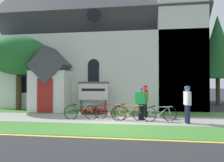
{
  "coord_description": "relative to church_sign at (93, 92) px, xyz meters",
  "views": [
    {
      "loc": [
        1.24,
        -8.61,
        1.77
      ],
      "look_at": [
        -0.49,
        3.77,
        1.94
      ],
      "focal_mm": 33.06,
      "sensor_mm": 36.0,
      "label": 1
    }
  ],
  "objects": [
    {
      "name": "ground",
      "position": [
        1.74,
        -0.13,
        -1.26
      ],
      "size": [
        140.0,
        140.0,
        0.0
      ],
      "primitive_type": "plane",
      "color": "#2B2B2D"
    },
    {
      "name": "sidewalk_slab",
      "position": [
        -0.16,
        -2.48,
        -1.26
      ],
      "size": [
        32.0,
        2.67,
        0.01
      ],
      "primitive_type": "cube",
      "color": "#99968E",
      "rests_on": "ground"
    },
    {
      "name": "grass_verge",
      "position": [
        -0.16,
        -4.89,
        -1.26
      ],
      "size": [
        32.0,
        2.16,
        0.01
      ],
      "primitive_type": "cube",
      "color": "#427F33",
      "rests_on": "ground"
    },
    {
      "name": "church_lawn",
      "position": [
        -0.16,
        -0.19,
        -1.26
      ],
      "size": [
        24.0,
        1.92,
        0.01
      ],
      "primitive_type": "cube",
      "color": "#427F33",
      "rests_on": "ground"
    },
    {
      "name": "curb_paint_stripe",
      "position": [
        -0.16,
        -6.12,
        -1.26
      ],
      "size": [
        28.0,
        0.16,
        0.01
      ],
      "primitive_type": "cube",
      "color": "yellow",
      "rests_on": "ground"
    },
    {
      "name": "church_building",
      "position": [
        0.25,
        5.54,
        3.64
      ],
      "size": [
        15.3,
        11.95,
        13.03
      ],
      "color": "silver",
      "rests_on": "ground"
    },
    {
      "name": "church_sign",
      "position": [
        0.0,
        0.0,
        0.0
      ],
      "size": [
        2.0,
        0.17,
        1.9
      ],
      "color": "#474C56",
      "rests_on": "ground"
    },
    {
      "name": "flower_bed",
      "position": [
        0.0,
        -0.45,
        -1.16
      ],
      "size": [
        1.85,
        1.85,
        0.34
      ],
      "color": "#382319",
      "rests_on": "ground"
    },
    {
      "name": "bicycle_white",
      "position": [
        1.49,
        -2.6,
        -0.89
      ],
      "size": [
        1.77,
        0.34,
        0.81
      ],
      "color": "black",
      "rests_on": "ground"
    },
    {
      "name": "bicycle_black",
      "position": [
        0.03,
        -2.77,
        -0.88
      ],
      "size": [
        1.77,
        0.15,
        0.79
      ],
      "color": "black",
      "rests_on": "ground"
    },
    {
      "name": "bicycle_yellow",
      "position": [
        3.87,
        -2.8,
        -0.9
      ],
      "size": [
        1.65,
        0.56,
        0.76
      ],
      "color": "black",
      "rests_on": "ground"
    },
    {
      "name": "bicycle_green",
      "position": [
        2.43,
        -2.82,
        -0.88
      ],
      "size": [
        1.74,
        0.21,
        0.84
      ],
      "color": "black",
      "rests_on": "ground"
    },
    {
      "name": "cyclist_in_white_jersey",
      "position": [
        2.99,
        -2.58,
        -0.34
      ],
      "size": [
        0.59,
        0.45,
        1.59
      ],
      "color": "black",
      "rests_on": "ground"
    },
    {
      "name": "cyclist_in_red_jersey",
      "position": [
        3.21,
        -1.61,
        -0.25
      ],
      "size": [
        0.31,
        0.8,
        1.71
      ],
      "color": "black",
      "rests_on": "ground"
    },
    {
      "name": "cyclist_in_blue_jersey",
      "position": [
        5.04,
        -3.17,
        -0.28
      ],
      "size": [
        0.29,
        0.75,
        1.67
      ],
      "color": "#191E38",
      "rests_on": "ground"
    },
    {
      "name": "roadside_conifer",
      "position": [
        9.48,
        5.85,
        3.67
      ],
      "size": [
        3.21,
        3.21,
        7.64
      ],
      "color": "#4C3823",
      "rests_on": "ground"
    },
    {
      "name": "yard_deciduous_tree",
      "position": [
        -5.35,
        0.41,
        2.44
      ],
      "size": [
        4.12,
        4.12,
        5.03
      ],
      "color": "#3D2D1E",
      "rests_on": "ground"
    },
    {
      "name": "distant_hill",
      "position": [
        -6.45,
        75.91,
        -1.26
      ],
      "size": [
        72.75,
        44.87,
        17.55
      ],
      "primitive_type": "ellipsoid",
      "color": "#847A5B",
      "rests_on": "ground"
    }
  ]
}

